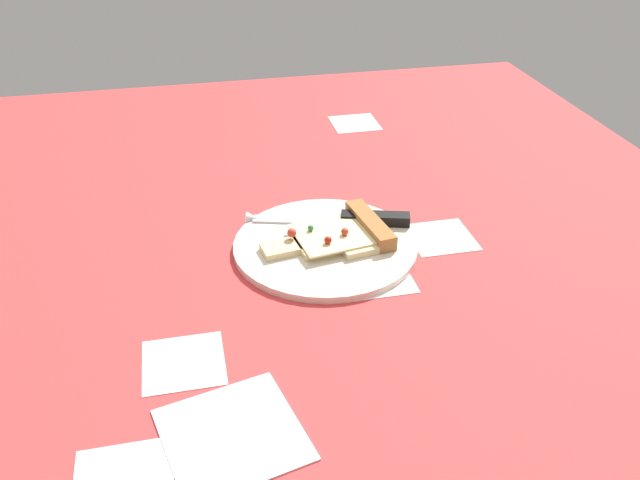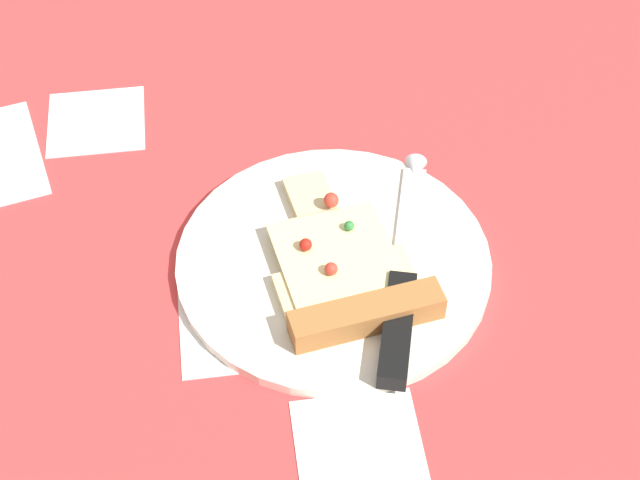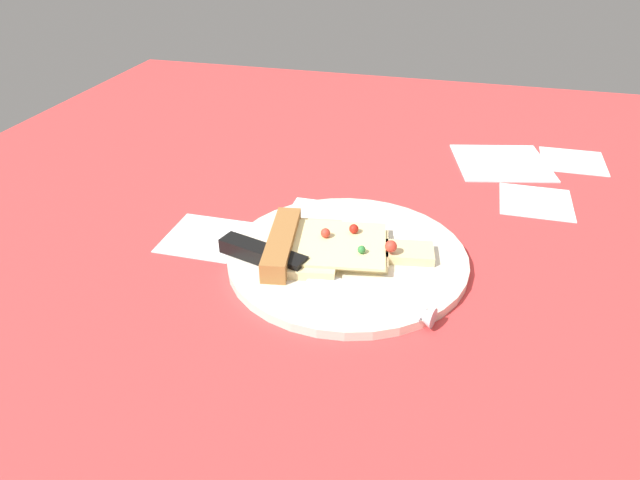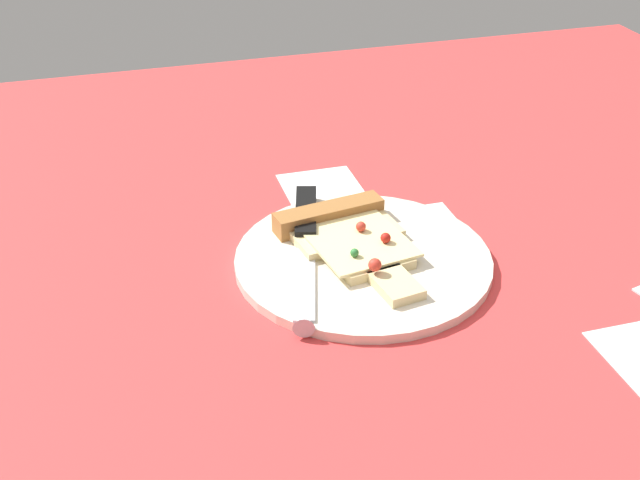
{
  "view_description": "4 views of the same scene",
  "coord_description": "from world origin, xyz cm",
  "px_view_note": "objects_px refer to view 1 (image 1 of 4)",
  "views": [
    {
      "loc": [
        79.4,
        -8.14,
        50.99
      ],
      "look_at": [
        5.35,
        8.11,
        3.97
      ],
      "focal_mm": 37.88,
      "sensor_mm": 36.0,
      "label": 1
    },
    {
      "loc": [
        9.6,
        60.32,
        61.41
      ],
      "look_at": [
        2.68,
        9.95,
        3.66
      ],
      "focal_mm": 54.61,
      "sensor_mm": 36.0,
      "label": 2
    },
    {
      "loc": [
        -48.93,
        -0.55,
        34.44
      ],
      "look_at": [
        -0.86,
        12.15,
        3.74
      ],
      "focal_mm": 32.01,
      "sensor_mm": 36.0,
      "label": 3
    },
    {
      "loc": [
        -21.71,
        -54.85,
        44.95
      ],
      "look_at": [
        -2.18,
        12.42,
        1.9
      ],
      "focal_mm": 45.68,
      "sensor_mm": 36.0,
      "label": 4
    }
  ],
  "objects_px": {
    "plate": "(325,246)",
    "knife": "(344,219)",
    "pizza_slice": "(342,234)",
    "napkin": "(232,434)"
  },
  "relations": [
    {
      "from": "plate",
      "to": "pizza_slice",
      "type": "height_order",
      "value": "pizza_slice"
    },
    {
      "from": "napkin",
      "to": "pizza_slice",
      "type": "bearing_deg",
      "value": 149.08
    },
    {
      "from": "knife",
      "to": "napkin",
      "type": "relative_size",
      "value": 1.82
    },
    {
      "from": "pizza_slice",
      "to": "knife",
      "type": "bearing_deg",
      "value": -26.23
    },
    {
      "from": "pizza_slice",
      "to": "napkin",
      "type": "height_order",
      "value": "pizza_slice"
    },
    {
      "from": "plate",
      "to": "napkin",
      "type": "bearing_deg",
      "value": -27.71
    },
    {
      "from": "pizza_slice",
      "to": "knife",
      "type": "xyz_separation_m",
      "value": [
        -0.05,
        0.01,
        -0.0
      ]
    },
    {
      "from": "pizza_slice",
      "to": "napkin",
      "type": "relative_size",
      "value": 1.42
    },
    {
      "from": "plate",
      "to": "knife",
      "type": "bearing_deg",
      "value": 141.34
    },
    {
      "from": "pizza_slice",
      "to": "napkin",
      "type": "xyz_separation_m",
      "value": [
        0.32,
        -0.19,
        -0.02
      ]
    }
  ]
}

